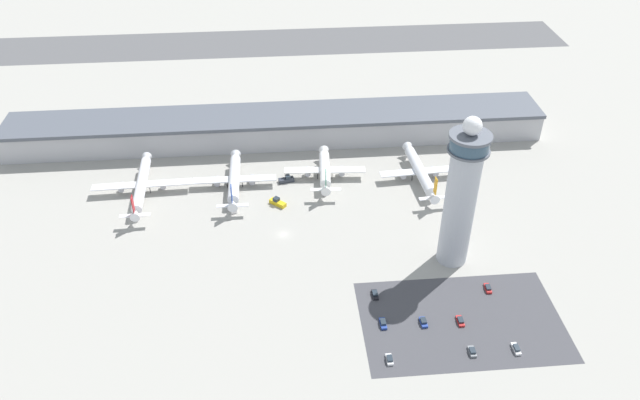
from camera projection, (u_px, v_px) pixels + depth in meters
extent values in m
plane|color=#9E9B93|center=(284.00, 234.00, 233.82)|extent=(1000.00, 1000.00, 0.00)
cube|color=#B2B2B7|center=(277.00, 129.00, 286.81)|extent=(242.97, 22.00, 12.04)
cube|color=#4C515B|center=(276.00, 116.00, 282.81)|extent=(242.97, 25.00, 1.60)
cube|color=#515154|center=(271.00, 43.00, 387.08)|extent=(364.45, 44.00, 0.01)
cylinder|color=#ADB2BC|center=(459.00, 208.00, 209.75)|extent=(10.57, 10.57, 44.67)
cylinder|color=#565B66|center=(469.00, 150.00, 196.43)|extent=(13.63, 13.63, 0.80)
cylinder|color=#334C60|center=(470.00, 143.00, 194.93)|extent=(12.54, 12.54, 4.29)
cylinder|color=#565B66|center=(471.00, 136.00, 193.38)|extent=(13.63, 13.63, 1.00)
sphere|color=white|center=(472.00, 126.00, 191.30)|extent=(6.10, 6.10, 6.10)
cube|color=#424247|center=(461.00, 321.00, 198.37)|extent=(64.00, 40.00, 0.01)
cylinder|color=white|center=(142.00, 184.00, 252.62)|extent=(5.35, 35.59, 4.18)
cone|color=white|center=(147.00, 158.00, 268.40)|extent=(4.30, 3.90, 4.18)
cone|color=white|center=(136.00, 214.00, 236.34)|extent=(3.92, 5.14, 3.76)
cube|color=white|center=(142.00, 184.00, 253.62)|extent=(40.14, 5.73, 0.44)
cylinder|color=#A8A8B2|center=(122.00, 187.00, 254.35)|extent=(2.45, 4.67, 2.30)
cylinder|color=#A8A8B2|center=(164.00, 184.00, 255.98)|extent=(2.45, 4.67, 2.30)
cube|color=red|center=(133.00, 204.00, 232.35)|extent=(0.39, 2.81, 6.69)
cube|color=white|center=(135.00, 215.00, 234.96)|extent=(11.76, 2.39, 0.24)
cylinder|color=black|center=(147.00, 169.00, 267.91)|extent=(0.28, 0.28, 2.59)
cylinder|color=black|center=(150.00, 190.00, 254.82)|extent=(0.28, 0.28, 2.59)
cylinder|color=black|center=(136.00, 191.00, 254.25)|extent=(0.28, 0.28, 2.59)
cylinder|color=silver|center=(234.00, 178.00, 256.69)|extent=(4.68, 30.60, 4.40)
cone|color=silver|center=(236.00, 156.00, 270.63)|extent=(4.44, 4.00, 4.40)
cone|color=silver|center=(233.00, 204.00, 242.21)|extent=(4.01, 5.32, 3.96)
cube|color=silver|center=(235.00, 179.00, 257.63)|extent=(34.43, 4.71, 0.44)
cylinder|color=#A8A8B2|center=(217.00, 181.00, 258.77)|extent=(2.47, 4.87, 2.42)
cylinder|color=#A8A8B2|center=(252.00, 180.00, 259.68)|extent=(2.47, 4.87, 2.42)
cube|color=navy|center=(231.00, 194.00, 238.00)|extent=(0.32, 2.80, 7.05)
cube|color=silver|center=(233.00, 205.00, 240.77)|extent=(12.35, 2.11, 0.24)
cylinder|color=black|center=(236.00, 167.00, 269.95)|extent=(0.28, 0.28, 2.03)
cylinder|color=black|center=(242.00, 185.00, 258.61)|extent=(0.28, 0.28, 2.03)
cylinder|color=black|center=(227.00, 185.00, 258.22)|extent=(0.28, 0.28, 2.03)
cylinder|color=white|center=(325.00, 169.00, 261.61)|extent=(5.91, 23.39, 4.37)
cone|color=white|center=(324.00, 152.00, 272.58)|extent=(4.62, 4.21, 4.37)
cone|color=white|center=(326.00, 188.00, 250.11)|extent=(4.27, 5.49, 3.93)
cube|color=white|center=(325.00, 170.00, 262.43)|extent=(34.40, 6.68, 0.44)
cylinder|color=#A8A8B2|center=(308.00, 171.00, 263.90)|extent=(2.72, 4.95, 2.40)
cylinder|color=#A8A8B2|center=(342.00, 171.00, 264.13)|extent=(2.72, 4.95, 2.40)
cube|color=#14704C|center=(326.00, 178.00, 245.93)|extent=(0.49, 2.81, 6.99)
cube|color=white|center=(326.00, 189.00, 248.68)|extent=(12.34, 2.82, 0.24)
cylinder|color=black|center=(324.00, 163.00, 272.03)|extent=(0.28, 0.28, 2.53)
cylinder|color=black|center=(332.00, 176.00, 263.41)|extent=(0.28, 0.28, 2.53)
cylinder|color=black|center=(318.00, 176.00, 263.31)|extent=(0.28, 0.28, 2.53)
cylinder|color=silver|center=(420.00, 171.00, 260.98)|extent=(6.51, 32.61, 4.42)
cone|color=silver|center=(408.00, 148.00, 275.55)|extent=(4.67, 4.25, 4.42)
cone|color=silver|center=(433.00, 196.00, 245.88)|extent=(4.31, 5.55, 3.97)
cube|color=silver|center=(419.00, 171.00, 261.95)|extent=(33.60, 6.56, 0.44)
cylinder|color=#A8A8B2|center=(402.00, 174.00, 262.68)|extent=(2.74, 5.01, 2.43)
cylinder|color=#A8A8B2|center=(434.00, 171.00, 264.40)|extent=(2.74, 5.01, 2.43)
cube|color=orange|center=(436.00, 186.00, 241.67)|extent=(0.48, 2.81, 7.07)
cube|color=silver|center=(434.00, 198.00, 244.45)|extent=(12.47, 2.80, 0.24)
cylinder|color=black|center=(410.00, 159.00, 274.96)|extent=(0.28, 0.28, 2.29)
cylinder|color=black|center=(426.00, 177.00, 263.20)|extent=(0.28, 0.28, 2.29)
cylinder|color=black|center=(412.00, 178.00, 262.45)|extent=(0.28, 0.28, 2.29)
cube|color=black|center=(232.00, 210.00, 246.14)|extent=(3.76, 5.33, 0.12)
cube|color=silver|center=(232.00, 209.00, 245.78)|extent=(4.18, 6.23, 1.34)
cube|color=#232D38|center=(232.00, 207.00, 244.64)|extent=(2.48, 2.33, 1.10)
cube|color=black|center=(286.00, 182.00, 262.25)|extent=(5.76, 3.57, 0.12)
cube|color=#2D333D|center=(286.00, 180.00, 261.80)|extent=(6.78, 3.89, 1.66)
cube|color=#232D38|center=(288.00, 177.00, 261.08)|extent=(2.36, 2.60, 1.36)
cube|color=black|center=(278.00, 205.00, 248.98)|extent=(6.02, 5.71, 0.12)
cube|color=gold|center=(278.00, 203.00, 248.52)|extent=(6.94, 6.54, 1.70)
cube|color=#232D38|center=(276.00, 199.00, 247.96)|extent=(3.00, 3.00, 1.39)
cube|color=black|center=(423.00, 323.00, 197.43)|extent=(2.00, 3.73, 0.12)
cube|color=navy|center=(423.00, 322.00, 197.21)|extent=(2.11, 4.42, 0.85)
cube|color=#232D38|center=(424.00, 321.00, 196.85)|extent=(1.79, 2.46, 0.69)
cube|color=black|center=(488.00, 289.00, 209.88)|extent=(1.83, 3.89, 0.12)
cube|color=red|center=(488.00, 288.00, 209.67)|extent=(1.93, 4.62, 0.83)
cube|color=#232D38|center=(488.00, 287.00, 209.14)|extent=(1.63, 2.56, 0.68)
cube|color=black|center=(383.00, 325.00, 196.99)|extent=(1.86, 3.98, 0.12)
cube|color=navy|center=(383.00, 324.00, 196.78)|extent=(1.95, 4.74, 0.86)
cube|color=#232D38|center=(383.00, 322.00, 196.41)|extent=(1.69, 2.61, 0.70)
cube|color=black|center=(472.00, 352.00, 187.85)|extent=(1.85, 3.54, 0.12)
cube|color=slate|center=(472.00, 352.00, 187.65)|extent=(1.93, 4.21, 0.80)
cube|color=#232D38|center=(472.00, 350.00, 187.14)|extent=(1.69, 2.32, 0.66)
cube|color=black|center=(516.00, 350.00, 188.68)|extent=(1.77, 4.02, 0.12)
cube|color=silver|center=(516.00, 349.00, 188.47)|extent=(1.86, 4.78, 0.85)
cube|color=#232D38|center=(517.00, 348.00, 187.92)|extent=(1.59, 2.65, 0.69)
cube|color=black|center=(460.00, 322.00, 197.89)|extent=(1.78, 3.84, 0.12)
cube|color=red|center=(460.00, 321.00, 197.69)|extent=(1.86, 4.57, 0.80)
cube|color=#232D38|center=(461.00, 320.00, 197.18)|extent=(1.62, 2.52, 0.65)
cube|color=black|center=(389.00, 360.00, 185.40)|extent=(1.76, 3.48, 0.12)
cube|color=silver|center=(389.00, 360.00, 185.19)|extent=(1.83, 4.14, 0.84)
cube|color=#232D38|center=(390.00, 358.00, 184.66)|extent=(1.61, 2.28, 0.68)
cube|color=black|center=(375.00, 295.00, 207.50)|extent=(1.91, 3.89, 0.12)
cube|color=black|center=(375.00, 295.00, 207.30)|extent=(2.01, 4.63, 0.77)
cube|color=#232D38|center=(375.00, 293.00, 206.99)|extent=(1.72, 2.56, 0.63)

